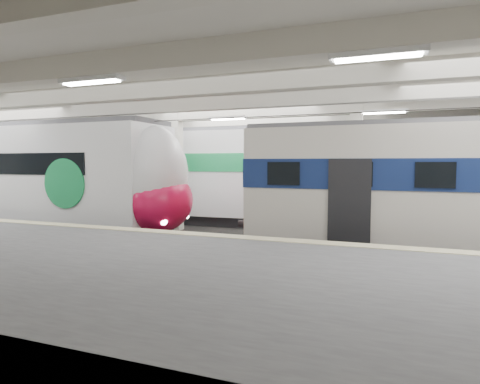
% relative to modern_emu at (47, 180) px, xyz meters
% --- Properties ---
extents(station_hall, '(36.00, 24.00, 5.75)m').
position_rel_modern_emu_xyz_m(station_hall, '(7.67, -1.74, 0.90)').
color(station_hall, black).
rests_on(station_hall, ground).
extents(modern_emu, '(15.01, 3.10, 4.78)m').
position_rel_modern_emu_xyz_m(modern_emu, '(0.00, 0.00, 0.00)').
color(modern_emu, white).
rests_on(modern_emu, ground).
extents(older_rer, '(13.16, 2.91, 4.35)m').
position_rel_modern_emu_xyz_m(older_rer, '(16.07, 0.00, -0.07)').
color(older_rer, beige).
rests_on(older_rer, ground).
extents(far_train, '(15.51, 3.80, 4.86)m').
position_rel_modern_emu_xyz_m(far_train, '(0.62, 5.50, 0.16)').
color(far_train, white).
rests_on(far_train, ground).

